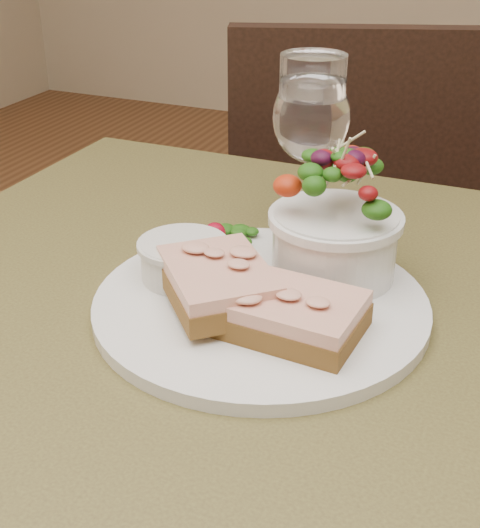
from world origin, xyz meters
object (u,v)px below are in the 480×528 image
at_px(chair_far, 342,325).
at_px(ramekin, 183,258).
at_px(sandwich_back, 218,282).
at_px(salad_bowl, 336,215).
at_px(dinner_plate, 261,304).
at_px(cafe_table, 255,429).
at_px(sandwich_front, 292,314).
at_px(wine_glass, 311,123).

distance_m(chair_far, ramekin, 0.86).
relative_size(sandwich_back, salad_bowl, 1.07).
relative_size(dinner_plate, sandwich_back, 2.15).
distance_m(cafe_table, dinner_plate, 0.11).
bearing_deg(sandwich_front, ramekin, 163.49).
relative_size(cafe_table, sandwich_front, 7.00).
xyz_separation_m(cafe_table, chair_far, (-0.11, 0.75, -0.36)).
distance_m(cafe_table, wine_glass, 0.30).
relative_size(cafe_table, wine_glass, 4.57).
distance_m(sandwich_front, ramekin, 0.13).
distance_m(cafe_table, ramekin, 0.17).
bearing_deg(salad_bowl, cafe_table, -108.09).
height_order(dinner_plate, sandwich_front, sandwich_front).
distance_m(sandwich_back, salad_bowl, 0.12).
bearing_deg(dinner_plate, cafe_table, -74.18).
xyz_separation_m(chair_far, sandwich_back, (0.07, -0.74, 0.49)).
bearing_deg(sandwich_front, sandwich_back, 175.37).
relative_size(chair_far, salad_bowl, 7.09).
bearing_deg(sandwich_back, cafe_table, 33.38).
bearing_deg(dinner_plate, wine_glass, 94.21).
relative_size(sandwich_front, salad_bowl, 0.90).
bearing_deg(cafe_table, sandwich_back, 165.53).
distance_m(sandwich_front, salad_bowl, 0.11).
bearing_deg(cafe_table, ramekin, 153.38).
bearing_deg(chair_far, salad_bowl, 83.39).
height_order(chair_far, sandwich_back, chair_far).
height_order(chair_far, ramekin, chair_far).
bearing_deg(dinner_plate, sandwich_back, -137.21).
relative_size(sandwich_front, wine_glass, 0.65).
bearing_deg(wine_glass, sandwich_back, -95.13).
relative_size(cafe_table, chair_far, 0.89).
xyz_separation_m(sandwich_back, salad_bowl, (0.07, 0.09, 0.04)).
xyz_separation_m(dinner_plate, sandwich_front, (0.04, -0.04, 0.02)).
distance_m(ramekin, wine_glass, 0.19).
bearing_deg(sandwich_front, wine_glass, 109.43).
bearing_deg(cafe_table, chair_far, 98.47).
bearing_deg(cafe_table, salad_bowl, 71.91).
bearing_deg(wine_glass, chair_far, 99.18).
bearing_deg(chair_far, sandwich_back, 76.34).
height_order(sandwich_front, ramekin, ramekin).
height_order(sandwich_back, salad_bowl, salad_bowl).
bearing_deg(salad_bowl, dinner_plate, -123.18).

